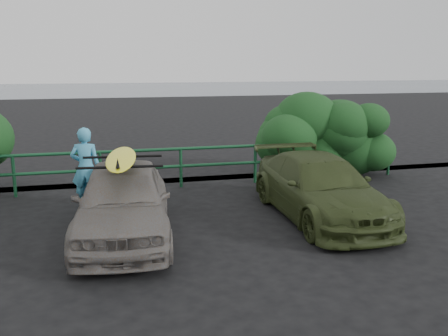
{
  "coord_description": "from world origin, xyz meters",
  "views": [
    {
      "loc": [
        -1.0,
        -7.39,
        3.14
      ],
      "look_at": [
        1.43,
        2.2,
        1.05
      ],
      "focal_mm": 40.0,
      "sensor_mm": 36.0,
      "label": 1
    }
  ],
  "objects_px": {
    "man": "(86,168)",
    "surfboard": "(121,158)",
    "sedan": "(123,201)",
    "olive_vehicle": "(320,188)",
    "guardrail": "(142,169)"
  },
  "relations": [
    {
      "from": "man",
      "to": "surfboard",
      "type": "height_order",
      "value": "man"
    },
    {
      "from": "man",
      "to": "surfboard",
      "type": "relative_size",
      "value": 0.72
    },
    {
      "from": "man",
      "to": "surfboard",
      "type": "xyz_separation_m",
      "value": [
        0.68,
        -2.24,
        0.59
      ]
    },
    {
      "from": "sedan",
      "to": "man",
      "type": "xyz_separation_m",
      "value": [
        -0.68,
        2.24,
        0.19
      ]
    },
    {
      "from": "guardrail",
      "to": "sedan",
      "type": "relative_size",
      "value": 3.41
    },
    {
      "from": "olive_vehicle",
      "to": "man",
      "type": "distance_m",
      "value": 5.06
    },
    {
      "from": "surfboard",
      "to": "man",
      "type": "bearing_deg",
      "value": 112.46
    },
    {
      "from": "sedan",
      "to": "olive_vehicle",
      "type": "relative_size",
      "value": 0.95
    },
    {
      "from": "man",
      "to": "surfboard",
      "type": "distance_m",
      "value": 2.42
    },
    {
      "from": "guardrail",
      "to": "surfboard",
      "type": "relative_size",
      "value": 5.67
    },
    {
      "from": "guardrail",
      "to": "man",
      "type": "xyz_separation_m",
      "value": [
        -1.31,
        -1.3,
        0.37
      ]
    },
    {
      "from": "olive_vehicle",
      "to": "surfboard",
      "type": "relative_size",
      "value": 1.76
    },
    {
      "from": "olive_vehicle",
      "to": "surfboard",
      "type": "height_order",
      "value": "surfboard"
    },
    {
      "from": "man",
      "to": "surfboard",
      "type": "bearing_deg",
      "value": 119.11
    },
    {
      "from": "surfboard",
      "to": "sedan",
      "type": "bearing_deg",
      "value": 95.68
    }
  ]
}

